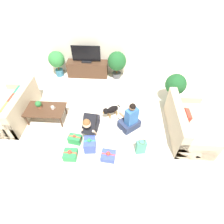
{
  "coord_description": "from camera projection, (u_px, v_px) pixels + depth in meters",
  "views": [
    {
      "loc": [
        0.62,
        -3.33,
        3.73
      ],
      "look_at": [
        0.41,
        -0.04,
        0.45
      ],
      "focal_mm": 28.0,
      "sensor_mm": 36.0,
      "label": 1
    }
  ],
  "objects": [
    {
      "name": "ground_plane",
      "position": [
        98.0,
        121.0,
        5.01
      ],
      "size": [
        16.0,
        16.0,
        0.0
      ],
      "primitive_type": "plane",
      "color": "beige"
    },
    {
      "name": "wall_back",
      "position": [
        105.0,
        39.0,
        5.95
      ],
      "size": [
        8.4,
        0.06,
        2.6
      ],
      "color": "silver",
      "rests_on": "ground_plane"
    },
    {
      "name": "sofa_left",
      "position": [
        15.0,
        108.0,
        4.97
      ],
      "size": [
        0.94,
        1.73,
        0.83
      ],
      "rotation": [
        0.0,
        0.0,
        -1.57
      ],
      "color": "#C6B293",
      "rests_on": "ground_plane"
    },
    {
      "name": "sofa_right",
      "position": [
        187.0,
        124.0,
        4.55
      ],
      "size": [
        0.94,
        1.73,
        0.83
      ],
      "rotation": [
        0.0,
        0.0,
        1.57
      ],
      "color": "#C6B293",
      "rests_on": "ground_plane"
    },
    {
      "name": "coffee_table",
      "position": [
        45.0,
        110.0,
        4.81
      ],
      "size": [
        1.08,
        0.63,
        0.41
      ],
      "color": "#472D1E",
      "rests_on": "ground_plane"
    },
    {
      "name": "tv_console",
      "position": [
        88.0,
        69.0,
        6.49
      ],
      "size": [
        1.47,
        0.44,
        0.57
      ],
      "color": "#472D1E",
      "rests_on": "ground_plane"
    },
    {
      "name": "tv",
      "position": [
        86.0,
        55.0,
        6.11
      ],
      "size": [
        1.01,
        0.2,
        0.6
      ],
      "color": "black",
      "rests_on": "tv_console"
    },
    {
      "name": "potted_plant_corner_right",
      "position": [
        175.0,
        85.0,
        5.16
      ],
      "size": [
        0.61,
        0.61,
        0.99
      ],
      "color": "#336B84",
      "rests_on": "ground_plane"
    },
    {
      "name": "potted_plant_back_right",
      "position": [
        117.0,
        62.0,
        6.17
      ],
      "size": [
        0.66,
        0.66,
        0.99
      ],
      "color": "#4C4C51",
      "rests_on": "ground_plane"
    },
    {
      "name": "potted_plant_back_left",
      "position": [
        57.0,
        61.0,
        6.28
      ],
      "size": [
        0.57,
        0.57,
        0.95
      ],
      "color": "#336B84",
      "rests_on": "ground_plane"
    },
    {
      "name": "person_kneeling",
      "position": [
        91.0,
        124.0,
        4.48
      ],
      "size": [
        0.39,
        0.83,
        0.8
      ],
      "rotation": [
        0.0,
        0.0,
        -0.09
      ],
      "color": "#23232D",
      "rests_on": "ground_plane"
    },
    {
      "name": "person_sitting",
      "position": [
        130.0,
        120.0,
        4.63
      ],
      "size": [
        0.66,
        0.64,
        0.9
      ],
      "rotation": [
        0.0,
        0.0,
        3.83
      ],
      "color": "#283351",
      "rests_on": "ground_plane"
    },
    {
      "name": "dog",
      "position": [
        111.0,
        110.0,
        4.97
      ],
      "size": [
        0.5,
        0.39,
        0.39
      ],
      "rotation": [
        0.0,
        0.0,
        5.33
      ],
      "color": "black",
      "rests_on": "ground_plane"
    },
    {
      "name": "gift_box_a",
      "position": [
        90.0,
        144.0,
        4.26
      ],
      "size": [
        0.31,
        0.36,
        0.38
      ],
      "rotation": [
        0.0,
        0.0,
        0.11
      ],
      "color": "#3D51BC",
      "rests_on": "ground_plane"
    },
    {
      "name": "gift_box_b",
      "position": [
        75.0,
        139.0,
        4.44
      ],
      "size": [
        0.35,
        0.26,
        0.27
      ],
      "rotation": [
        0.0,
        0.0,
        -0.16
      ],
      "color": "#2D934C",
      "rests_on": "ground_plane"
    },
    {
      "name": "gift_box_c",
      "position": [
        70.0,
        155.0,
        4.13
      ],
      "size": [
        0.31,
        0.28,
        0.25
      ],
      "rotation": [
        0.0,
        0.0,
        0.01
      ],
      "color": "#2D934C",
      "rests_on": "ground_plane"
    },
    {
      "name": "gift_box_d",
      "position": [
        108.0,
        156.0,
        4.12
      ],
      "size": [
        0.36,
        0.32,
        0.23
      ],
      "rotation": [
        0.0,
        0.0,
        -0.1
      ],
      "color": "#3D51BC",
      "rests_on": "ground_plane"
    },
    {
      "name": "gift_bag_a",
      "position": [
        141.0,
        147.0,
        4.15
      ],
      "size": [
        0.25,
        0.17,
        0.43
      ],
      "rotation": [
        0.0,
        0.0,
        0.18
      ],
      "color": "#4CA384",
      "rests_on": "ground_plane"
    },
    {
      "name": "gift_bag_b",
      "position": [
        117.0,
        136.0,
        4.41
      ],
      "size": [
        0.24,
        0.16,
        0.38
      ],
      "rotation": [
        0.0,
        0.0,
        -0.16
      ],
      "color": "white",
      "rests_on": "ground_plane"
    },
    {
      "name": "mug",
      "position": [
        53.0,
        108.0,
        4.76
      ],
      "size": [
        0.12,
        0.08,
        0.09
      ],
      "color": "silver",
      "rests_on": "coffee_table"
    },
    {
      "name": "tabletop_plant",
      "position": [
        38.0,
        104.0,
        4.74
      ],
      "size": [
        0.17,
        0.17,
        0.22
      ],
      "color": "#A36042",
      "rests_on": "coffee_table"
    }
  ]
}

